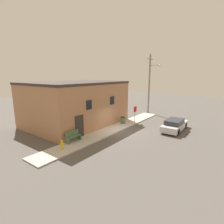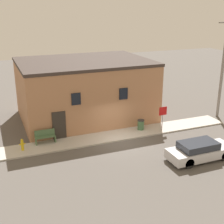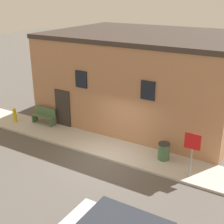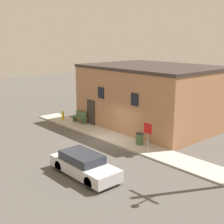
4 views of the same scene
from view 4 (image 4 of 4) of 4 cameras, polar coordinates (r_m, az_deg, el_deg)
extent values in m
plane|color=#56514C|center=(22.64, -1.52, -5.42)|extent=(80.00, 80.00, 0.00)
cube|color=#BCB7AD|center=(23.24, 0.38, -4.77)|extent=(18.98, 2.01, 0.11)
cube|color=#A87551|center=(26.64, 7.28, 2.73)|extent=(10.83, 7.97, 4.86)
cube|color=#382D28|center=(26.30, 7.45, 8.20)|extent=(10.93, 8.07, 0.24)
cube|color=black|center=(25.12, -2.03, 3.54)|extent=(0.70, 0.08, 0.90)
cube|color=black|center=(22.37, 4.16, 2.31)|extent=(0.70, 0.08, 0.90)
cube|color=#2D2823|center=(26.54, -3.85, -0.16)|extent=(1.00, 0.08, 2.20)
cylinder|color=gold|center=(28.37, -8.95, -0.75)|extent=(0.19, 0.19, 0.69)
sphere|color=gold|center=(28.28, -8.98, 0.03)|extent=(0.17, 0.17, 0.17)
cylinder|color=gold|center=(28.47, -9.12, -0.49)|extent=(0.11, 0.09, 0.09)
cylinder|color=gold|center=(28.22, -8.79, -0.60)|extent=(0.11, 0.09, 0.09)
cylinder|color=gray|center=(20.00, 6.57, -4.78)|extent=(0.06, 0.06, 1.96)
cube|color=red|center=(19.80, 6.58, -3.01)|extent=(0.67, 0.02, 0.67)
cube|color=#4C6B47|center=(27.91, -6.80, -1.18)|extent=(0.08, 0.44, 0.44)
cube|color=#4C6B47|center=(26.83, -5.14, -1.73)|extent=(0.08, 0.44, 0.44)
cube|color=#4C6B47|center=(27.31, -6.00, -0.96)|extent=(1.44, 0.44, 0.04)
cube|color=#4C6B47|center=(27.36, -5.67, -0.37)|extent=(1.44, 0.04, 0.47)
cylinder|color=#426642|center=(21.69, 5.06, -4.97)|extent=(0.52, 0.52, 0.74)
cylinder|color=#2D2D2D|center=(21.57, 5.08, -3.96)|extent=(0.55, 0.55, 0.06)
cylinder|color=black|center=(16.64, -0.12, -11.34)|extent=(0.65, 0.20, 0.65)
cylinder|color=black|center=(15.81, -4.20, -12.78)|extent=(0.65, 0.20, 0.65)
cylinder|color=black|center=(18.62, -5.77, -8.65)|extent=(0.65, 0.20, 0.65)
cylinder|color=black|center=(17.88, -9.62, -9.73)|extent=(0.65, 0.20, 0.65)
cube|color=silver|center=(17.14, -5.06, -10.05)|extent=(4.42, 1.66, 0.62)
cube|color=#282D38|center=(17.10, -5.55, -8.18)|extent=(2.43, 1.46, 0.45)
camera|label=1|loc=(31.52, -34.72, 8.47)|focal=28.00mm
camera|label=2|loc=(25.56, -55.61, 12.83)|focal=50.00mm
camera|label=3|loc=(10.20, -24.62, 12.28)|focal=50.00mm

